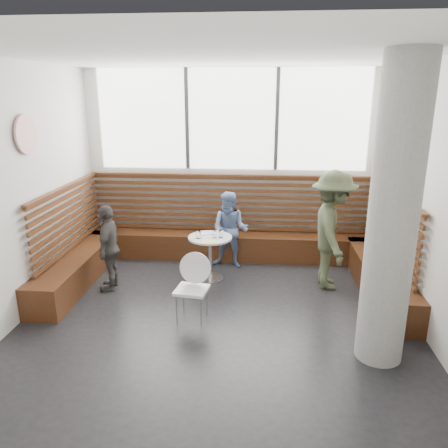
# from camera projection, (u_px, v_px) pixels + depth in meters

# --- Properties ---
(room) EXTENTS (5.00, 5.00, 3.20)m
(room) POSITION_uv_depth(u_px,v_px,m) (217.00, 199.00, 5.12)
(room) COLOR silver
(room) RESTS_ON ground
(booth) EXTENTS (5.00, 2.50, 1.44)m
(booth) POSITION_uv_depth(u_px,v_px,m) (228.00, 245.00, 7.15)
(booth) COLOR #3B1F0E
(booth) RESTS_ON ground
(concrete_column) EXTENTS (0.50, 0.50, 3.20)m
(concrete_column) POSITION_uv_depth(u_px,v_px,m) (393.00, 217.00, 4.39)
(concrete_column) COLOR gray
(concrete_column) RESTS_ON ground
(wall_art) EXTENTS (0.03, 0.50, 0.50)m
(wall_art) POSITION_uv_depth(u_px,v_px,m) (26.00, 134.00, 5.50)
(wall_art) COLOR white
(wall_art) RESTS_ON room
(cafe_table) EXTENTS (0.68, 0.68, 0.69)m
(cafe_table) POSITION_uv_depth(u_px,v_px,m) (210.00, 249.00, 6.71)
(cafe_table) COLOR silver
(cafe_table) RESTS_ON ground
(cafe_chair) EXTENTS (0.41, 0.40, 0.86)m
(cafe_chair) POSITION_uv_depth(u_px,v_px,m) (192.00, 282.00, 5.53)
(cafe_chair) COLOR white
(cafe_chair) RESTS_ON ground
(adult_man) EXTENTS (0.66, 1.14, 1.76)m
(adult_man) POSITION_uv_depth(u_px,v_px,m) (332.00, 230.00, 6.35)
(adult_man) COLOR #3E4830
(adult_man) RESTS_ON ground
(child_back) EXTENTS (0.70, 0.60, 1.27)m
(child_back) POSITION_uv_depth(u_px,v_px,m) (230.00, 230.00, 7.17)
(child_back) COLOR #667DB1
(child_back) RESTS_ON ground
(child_left) EXTENTS (0.35, 0.76, 1.28)m
(child_left) POSITION_uv_depth(u_px,v_px,m) (109.00, 248.00, 6.36)
(child_left) COLOR #45413E
(child_left) RESTS_ON ground
(plate_near) EXTENTS (0.21, 0.21, 0.01)m
(plate_near) POSITION_uv_depth(u_px,v_px,m) (202.00, 233.00, 6.80)
(plate_near) COLOR white
(plate_near) RESTS_ON cafe_table
(plate_far) EXTENTS (0.18, 0.18, 0.01)m
(plate_far) POSITION_uv_depth(u_px,v_px,m) (215.00, 233.00, 6.82)
(plate_far) COLOR white
(plate_far) RESTS_ON cafe_table
(glass_left) EXTENTS (0.07, 0.07, 0.12)m
(glass_left) POSITION_uv_depth(u_px,v_px,m) (198.00, 234.00, 6.58)
(glass_left) COLOR white
(glass_left) RESTS_ON cafe_table
(glass_mid) EXTENTS (0.07, 0.07, 0.10)m
(glass_mid) POSITION_uv_depth(u_px,v_px,m) (215.00, 234.00, 6.61)
(glass_mid) COLOR white
(glass_mid) RESTS_ON cafe_table
(glass_right) EXTENTS (0.07, 0.07, 0.11)m
(glass_right) POSITION_uv_depth(u_px,v_px,m) (221.00, 234.00, 6.63)
(glass_right) COLOR white
(glass_right) RESTS_ON cafe_table
(menu_card) EXTENTS (0.23, 0.17, 0.00)m
(menu_card) POSITION_uv_depth(u_px,v_px,m) (209.00, 241.00, 6.44)
(menu_card) COLOR #A5C64C
(menu_card) RESTS_ON cafe_table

